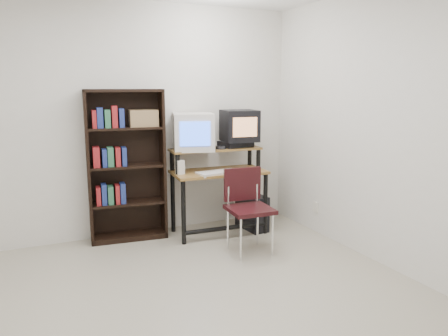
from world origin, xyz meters
name	(u,v)px	position (x,y,z in m)	size (l,w,h in m)	color
floor	(191,314)	(0.00, 0.00, -0.01)	(4.00, 4.00, 0.01)	#ADA58F
back_wall	(126,121)	(0.00, 2.00, 1.30)	(4.00, 0.01, 2.60)	silver
front_wall	(424,223)	(0.00, -2.00, 1.30)	(4.00, 0.01, 2.60)	silver
right_wall	(399,130)	(2.00, 0.00, 1.30)	(0.01, 4.00, 2.60)	silver
computer_desk	(218,176)	(0.95, 1.62, 0.67)	(1.09, 0.59, 0.98)	olive
crt_monitor	(193,132)	(0.70, 1.74, 1.18)	(0.54, 0.54, 0.42)	beige
vcr	(236,144)	(1.22, 1.71, 1.01)	(0.36, 0.26, 0.08)	black
crt_tv	(239,126)	(1.26, 1.69, 1.23)	(0.43, 0.42, 0.36)	black
cd_spindle	(221,148)	(0.99, 1.62, 0.99)	(0.12, 0.12, 0.05)	#26262B
keyboard	(218,173)	(0.89, 1.48, 0.74)	(0.47, 0.21, 0.04)	beige
mousepad	(244,171)	(1.22, 1.50, 0.72)	(0.22, 0.18, 0.01)	black
mouse	(244,170)	(1.22, 1.50, 0.74)	(0.10, 0.06, 0.03)	white
desk_speaker	(180,168)	(0.49, 1.60, 0.80)	(0.08, 0.07, 0.17)	beige
pc_tower	(252,212)	(1.37, 1.56, 0.21)	(0.20, 0.45, 0.42)	black
school_chair	(247,201)	(0.99, 0.97, 0.53)	(0.45, 0.45, 0.85)	black
bookshelf	(126,163)	(-0.05, 1.85, 0.86)	(0.85, 0.36, 1.66)	black
wall_outlet	(316,207)	(1.99, 1.15, 0.30)	(0.02, 0.08, 0.12)	beige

